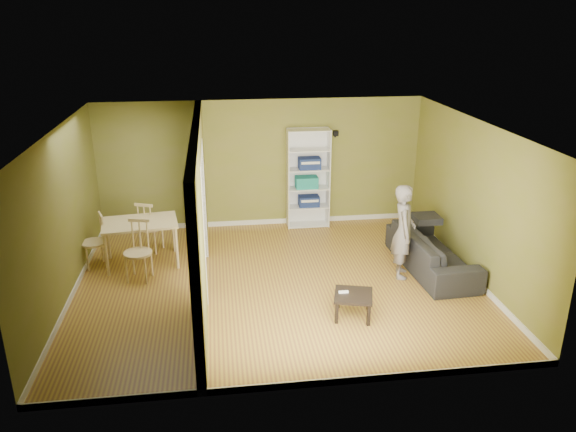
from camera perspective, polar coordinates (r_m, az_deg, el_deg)
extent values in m
plane|color=#B49130|center=(9.31, -1.07, -6.85)|extent=(6.50, 6.50, 0.00)
plane|color=white|center=(8.45, -1.18, 9.06)|extent=(6.50, 6.50, 0.00)
plane|color=olive|center=(11.41, -2.70, 5.30)|extent=(6.50, 0.00, 6.50)
plane|color=olive|center=(6.29, 1.75, -7.62)|extent=(6.50, 0.00, 6.50)
plane|color=olive|center=(9.05, -22.03, -0.24)|extent=(0.00, 5.50, 5.50)
plane|color=olive|center=(9.69, 18.36, 1.53)|extent=(0.00, 5.50, 5.50)
cube|color=black|center=(11.43, 4.87, 8.37)|extent=(0.10, 0.10, 0.10)
imported|color=#25252A|center=(9.94, 14.45, -2.99)|extent=(2.28, 1.07, 0.85)
imported|color=slate|center=(9.40, 11.72, -0.75)|extent=(0.79, 0.68, 1.87)
cube|color=white|center=(11.35, -0.03, 3.75)|extent=(0.02, 0.37, 2.03)
cube|color=white|center=(11.49, 4.11, 3.90)|extent=(0.02, 0.37, 2.03)
cube|color=white|center=(11.58, 1.91, 4.07)|extent=(0.85, 0.02, 2.03)
cube|color=white|center=(11.73, 1.99, -0.84)|extent=(0.81, 0.37, 0.02)
cube|color=white|center=(11.59, 2.02, 1.00)|extent=(0.81, 0.37, 0.02)
cube|color=white|center=(11.47, 2.04, 2.87)|extent=(0.81, 0.37, 0.02)
cube|color=white|center=(11.36, 2.07, 4.79)|extent=(0.81, 0.37, 0.02)
cube|color=white|center=(11.26, 2.09, 6.74)|extent=(0.81, 0.37, 0.02)
cube|color=white|center=(11.17, 2.12, 8.73)|extent=(0.81, 0.37, 0.02)
cube|color=navy|center=(11.56, 2.13, 1.55)|extent=(0.42, 0.27, 0.21)
cube|color=#277571|center=(11.43, 1.90, 3.46)|extent=(0.45, 0.29, 0.23)
cube|color=navy|center=(11.33, 2.19, 5.39)|extent=(0.44, 0.28, 0.22)
cube|color=black|center=(8.27, 6.67, -8.01)|extent=(0.54, 0.54, 0.04)
cube|color=black|center=(8.12, 5.43, -10.01)|extent=(0.05, 0.05, 0.32)
cube|color=black|center=(8.22, 8.56, -9.74)|extent=(0.05, 0.05, 0.32)
cube|color=black|center=(8.50, 4.75, -8.49)|extent=(0.05, 0.05, 0.32)
cube|color=black|center=(8.60, 7.74, -8.25)|extent=(0.05, 0.05, 0.32)
cube|color=white|center=(8.27, 5.65, -7.68)|extent=(0.14, 0.04, 0.03)
cube|color=beige|center=(10.05, -14.83, -0.66)|extent=(1.26, 0.84, 0.04)
cylinder|color=beige|center=(9.95, -18.17, -3.68)|extent=(0.05, 0.05, 0.75)
cylinder|color=beige|center=(9.79, -11.51, -3.43)|extent=(0.05, 0.05, 0.75)
cylinder|color=beige|center=(10.62, -17.52, -2.08)|extent=(0.05, 0.05, 0.75)
cylinder|color=beige|center=(10.47, -11.28, -1.82)|extent=(0.05, 0.05, 0.75)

